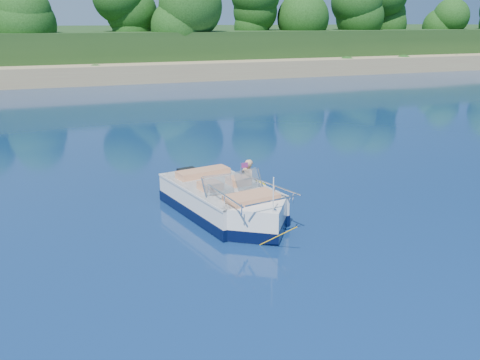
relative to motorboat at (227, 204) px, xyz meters
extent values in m
plane|color=#081E3E|center=(0.01, -2.77, -0.36)|extent=(160.00, 160.00, 0.00)
cube|color=#997B58|center=(0.01, 35.23, 0.14)|extent=(170.00, 8.00, 2.00)
cube|color=#1C3916|center=(0.01, 62.23, 0.64)|extent=(170.00, 56.00, 6.00)
cylinder|color=black|center=(0.01, 39.23, 2.94)|extent=(0.44, 0.44, 3.60)
sphere|color=black|center=(0.01, 39.23, 6.36)|extent=(5.94, 5.94, 5.94)
cylinder|color=black|center=(20.01, 37.23, 2.44)|extent=(0.44, 0.44, 2.60)
sphere|color=black|center=(20.01, 37.23, 4.91)|extent=(4.29, 4.29, 4.29)
cube|color=white|center=(-0.07, 0.37, -0.06)|extent=(2.63, 3.99, 1.02)
cube|color=white|center=(0.27, -1.35, -0.06)|extent=(1.91, 1.91, 1.02)
cube|color=black|center=(-0.07, 0.37, -0.20)|extent=(2.66, 4.04, 0.29)
cube|color=black|center=(0.27, -1.35, -0.20)|extent=(1.95, 1.95, 0.29)
cube|color=tan|center=(-0.13, 0.65, 0.23)|extent=(2.03, 2.83, 0.10)
cube|color=white|center=(-0.07, 0.37, 0.42)|extent=(2.67, 4.00, 0.06)
cube|color=black|center=(-0.46, 2.35, -0.02)|extent=(0.59, 0.44, 0.88)
cube|color=#8C9EA5|center=(-0.37, -0.39, 0.70)|extent=(0.77, 0.30, 0.47)
cube|color=#8C9EA5|center=(0.49, -0.22, 0.70)|extent=(0.80, 0.49, 0.47)
cube|color=tan|center=(-0.46, 0.04, 0.45)|extent=(0.63, 0.63, 0.39)
cube|color=tan|center=(0.41, 0.21, 0.45)|extent=(0.63, 0.63, 0.39)
cube|color=tan|center=(-0.26, 1.32, 0.45)|extent=(1.60, 0.82, 0.37)
cube|color=tan|center=(0.23, -1.16, 0.43)|extent=(1.40, 0.97, 0.33)
cylinder|color=white|center=(0.41, -2.07, 0.86)|extent=(0.03, 0.03, 0.83)
cube|color=red|center=(0.40, -0.24, 1.09)|extent=(0.21, 0.06, 0.14)
cube|color=silver|center=(0.42, -2.12, 0.48)|extent=(0.11, 0.08, 0.05)
cylinder|color=gold|center=(0.34, -2.48, -0.02)|extent=(0.56, 0.91, 0.75)
torus|color=#EAC200|center=(1.28, 1.82, -0.27)|extent=(1.67, 1.67, 0.34)
torus|color=red|center=(1.28, 1.82, -0.26)|extent=(1.37, 1.37, 0.11)
imported|color=tan|center=(1.28, 1.83, -0.36)|extent=(0.63, 0.81, 1.45)
camera|label=1|loc=(-4.46, -12.78, 4.75)|focal=40.00mm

